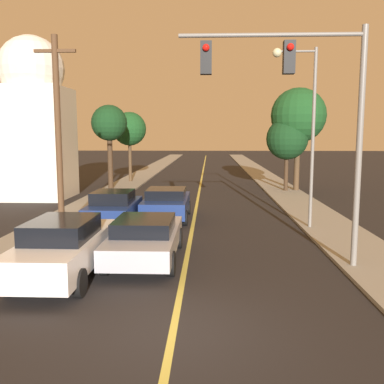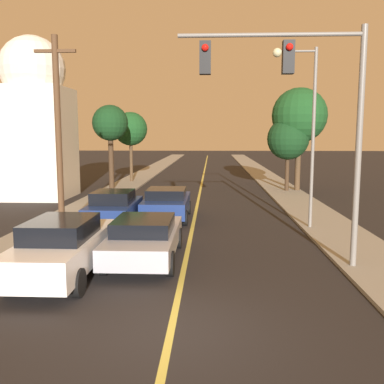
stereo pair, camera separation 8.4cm
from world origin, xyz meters
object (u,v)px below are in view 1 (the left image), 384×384
object	(u,v)px
domed_building_left	(34,118)
car_outer_lane_second	(114,209)
car_near_lane_front	(145,237)
tree_left_far	(109,124)
tree_left_near	(129,129)
tree_right_near	(287,139)
tree_right_far	(298,116)
traffic_signal_mast	(304,97)
utility_pole_left	(58,131)
streetlamp_right	(304,114)
car_outer_lane_front	(64,247)
car_near_lane_second	(167,203)

from	to	relation	value
domed_building_left	car_outer_lane_second	bearing A→B (deg)	-51.87
car_near_lane_front	tree_left_far	xyz separation A→B (m)	(-5.11, 17.30, 3.95)
car_near_lane_front	tree_left_far	size ratio (longest dim) A/B	0.82
tree_left_near	tree_right_near	bearing A→B (deg)	-24.55
tree_right_far	domed_building_left	world-z (taller)	domed_building_left
car_near_lane_front	tree_right_near	bearing A→B (deg)	66.33
traffic_signal_mast	utility_pole_left	world-z (taller)	utility_pole_left
tree_right_near	traffic_signal_mast	bearing A→B (deg)	-98.69
car_near_lane_front	tree_right_far	world-z (taller)	tree_right_far
car_near_lane_front	tree_right_far	bearing A→B (deg)	64.55
streetlamp_right	tree_left_far	world-z (taller)	streetlamp_right
car_outer_lane_front	utility_pole_left	distance (m)	6.35
car_outer_lane_front	domed_building_left	world-z (taller)	domed_building_left
streetlamp_right	domed_building_left	world-z (taller)	domed_building_left
car_outer_lane_front	domed_building_left	distance (m)	16.87
traffic_signal_mast	tree_right_far	distance (m)	17.83
tree_left_near	tree_right_far	distance (m)	13.61
streetlamp_right	tree_right_near	world-z (taller)	streetlamp_right
tree_right_near	tree_right_far	distance (m)	1.78
tree_right_near	car_outer_lane_second	bearing A→B (deg)	-127.63
tree_left_far	tree_right_near	bearing A→B (deg)	-3.32
utility_pole_left	tree_right_near	distance (m)	17.17
streetlamp_right	car_near_lane_second	bearing A→B (deg)	161.87
car_near_lane_second	tree_left_near	world-z (taller)	tree_left_near
traffic_signal_mast	streetlamp_right	distance (m)	5.47
utility_pole_left	tree_left_far	xyz separation A→B (m)	(-1.22, 13.77, 0.63)
car_near_lane_front	domed_building_left	size ratio (longest dim) A/B	0.49
utility_pole_left	tree_left_near	xyz separation A→B (m)	(-0.66, 18.45, 0.33)
tree_left_near	tree_right_near	size ratio (longest dim) A/B	1.14
car_outer_lane_front	tree_left_far	distance (m)	19.55
traffic_signal_mast	tree_right_near	distance (m)	17.43
car_outer_lane_front	utility_pole_left	xyz separation A→B (m)	(-1.88, 5.15, 3.21)
car_outer_lane_front	domed_building_left	size ratio (longest dim) A/B	0.50
car_outer_lane_front	tree_right_far	distance (m)	21.52
car_near_lane_second	traffic_signal_mast	xyz separation A→B (m)	(4.64, -7.24, 4.21)
utility_pole_left	domed_building_left	distance (m)	10.95
car_outer_lane_front	car_near_lane_second	bearing A→B (deg)	76.31
streetlamp_right	tree_left_far	bearing A→B (deg)	130.98
car_near_lane_front	tree_left_near	bearing A→B (deg)	101.70
car_outer_lane_second	tree_left_near	xyz separation A→B (m)	(-2.54, 17.44, 3.57)
tree_right_near	domed_building_left	distance (m)	16.51
tree_left_far	car_near_lane_second	bearing A→B (deg)	-64.38
car_outer_lane_second	traffic_signal_mast	xyz separation A→B (m)	(6.65, -5.14, 4.15)
car_near_lane_second	traffic_signal_mast	size ratio (longest dim) A/B	0.64
streetlamp_right	tree_right_far	distance (m)	12.37
car_near_lane_second	tree_right_far	size ratio (longest dim) A/B	0.63
traffic_signal_mast	domed_building_left	distance (m)	19.34
tree_right_near	car_near_lane_second	bearing A→B (deg)	-126.17
car_near_lane_front	tree_right_near	xyz separation A→B (m)	(7.27, 16.58, 2.91)
car_outer_lane_second	domed_building_left	xyz separation A→B (m)	(-6.84, 8.71, 4.13)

